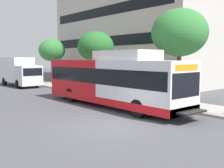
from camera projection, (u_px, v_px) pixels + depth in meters
ground_plane at (36, 104)px, 18.49m from camera, size 120.00×120.00×0.00m
sidewalk_curb at (129, 97)px, 21.48m from camera, size 3.00×56.00×0.14m
transit_bus at (112, 81)px, 17.57m from camera, size 2.58×12.25×3.65m
street_tree_near_stop at (179, 33)px, 18.78m from camera, size 3.95×3.95×6.51m
street_tree_mid_block at (96, 47)px, 25.87m from camera, size 3.51×3.51×5.64m
street_tree_far_block at (52, 50)px, 32.77m from camera, size 3.22×3.22×5.37m
box_truck_background at (19, 71)px, 30.31m from camera, size 2.32×7.01×3.25m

